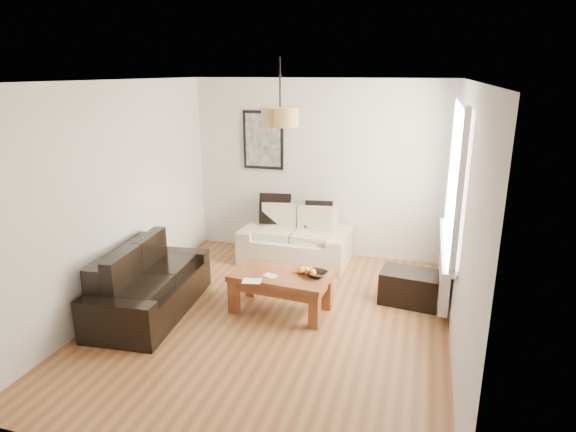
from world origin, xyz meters
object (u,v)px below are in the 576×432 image
(loveseat_cream, at_px, (295,236))
(ottoman, at_px, (410,287))
(coffee_table, at_px, (281,292))
(sofa_leather, at_px, (150,281))

(loveseat_cream, height_order, ottoman, loveseat_cream)
(coffee_table, bearing_deg, sofa_leather, -163.39)
(sofa_leather, bearing_deg, loveseat_cream, -36.42)
(loveseat_cream, relative_size, ottoman, 2.23)
(sofa_leather, xyz_separation_m, ottoman, (2.88, 1.05, -0.17))
(loveseat_cream, distance_m, sofa_leather, 2.30)
(sofa_leather, height_order, ottoman, sofa_leather)
(loveseat_cream, bearing_deg, sofa_leather, -119.94)
(loveseat_cream, relative_size, coffee_table, 1.37)
(loveseat_cream, distance_m, coffee_table, 1.56)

